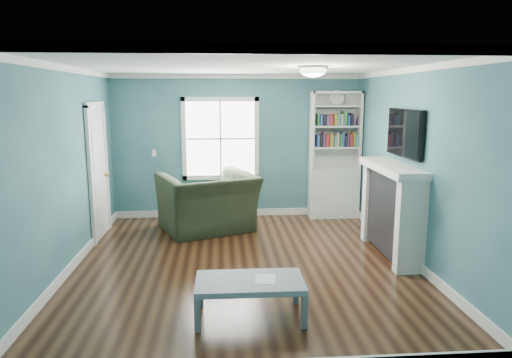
{
  "coord_description": "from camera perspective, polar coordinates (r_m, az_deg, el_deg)",
  "views": [
    {
      "loc": [
        -0.29,
        -5.82,
        2.24
      ],
      "look_at": [
        0.19,
        0.4,
        1.08
      ],
      "focal_mm": 32.0,
      "sensor_mm": 36.0,
      "label": 1
    }
  ],
  "objects": [
    {
      "name": "light_switch",
      "position": [
        8.46,
        -12.61,
        3.19
      ],
      "size": [
        0.08,
        0.01,
        0.12
      ],
      "primitive_type": "cube",
      "color": "white",
      "rests_on": "room_walls"
    },
    {
      "name": "coffee_table",
      "position": [
        4.73,
        -0.79,
        -13.07
      ],
      "size": [
        1.1,
        0.6,
        0.4
      ],
      "rotation": [
        0.0,
        0.0,
        -0.01
      ],
      "color": "#505860",
      "rests_on": "ground"
    },
    {
      "name": "fireplace",
      "position": [
        6.67,
        16.62,
        -3.86
      ],
      "size": [
        0.44,
        1.58,
        1.3
      ],
      "color": "black",
      "rests_on": "ground"
    },
    {
      "name": "room_walls",
      "position": [
        5.86,
        -1.53,
        4.07
      ],
      "size": [
        5.0,
        5.0,
        5.0
      ],
      "color": "#30596A",
      "rests_on": "ground"
    },
    {
      "name": "door",
      "position": [
        7.57,
        -19.14,
        1.05
      ],
      "size": [
        0.12,
        0.98,
        2.17
      ],
      "color": "silver",
      "rests_on": "ground"
    },
    {
      "name": "bookshelf",
      "position": [
        8.48,
        9.72,
        1.42
      ],
      "size": [
        0.9,
        0.35,
        2.31
      ],
      "color": "silver",
      "rests_on": "ground"
    },
    {
      "name": "tv",
      "position": [
        6.54,
        18.11,
        5.48
      ],
      "size": [
        0.06,
        1.1,
        0.65
      ],
      "primitive_type": "cube",
      "color": "black",
      "rests_on": "fireplace"
    },
    {
      "name": "window",
      "position": [
        8.34,
        -4.46,
        5.04
      ],
      "size": [
        1.4,
        0.06,
        1.5
      ],
      "color": "white",
      "rests_on": "room_walls"
    },
    {
      "name": "trim",
      "position": [
        5.91,
        -1.51,
        0.74
      ],
      "size": [
        4.5,
        5.0,
        2.6
      ],
      "color": "white",
      "rests_on": "ground"
    },
    {
      "name": "floor",
      "position": [
        6.24,
        -1.45,
        -10.51
      ],
      "size": [
        5.0,
        5.0,
        0.0
      ],
      "primitive_type": "plane",
      "color": "black",
      "rests_on": "ground"
    },
    {
      "name": "ceiling_fixture",
      "position": [
        6.05,
        7.16,
        13.36
      ],
      "size": [
        0.38,
        0.38,
        0.15
      ],
      "color": "white",
      "rests_on": "room_walls"
    },
    {
      "name": "recliner",
      "position": [
        7.59,
        -6.09,
        -1.74
      ],
      "size": [
        1.71,
        1.43,
        1.27
      ],
      "primitive_type": "imported",
      "rotation": [
        0.0,
        0.0,
        -2.75
      ],
      "color": "black",
      "rests_on": "ground"
    },
    {
      "name": "paper_sheet",
      "position": [
        4.73,
        1.18,
        -12.38
      ],
      "size": [
        0.23,
        0.28,
        0.0
      ],
      "primitive_type": "cube",
      "rotation": [
        0.0,
        0.0,
        -0.13
      ],
      "color": "white",
      "rests_on": "coffee_table"
    }
  ]
}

